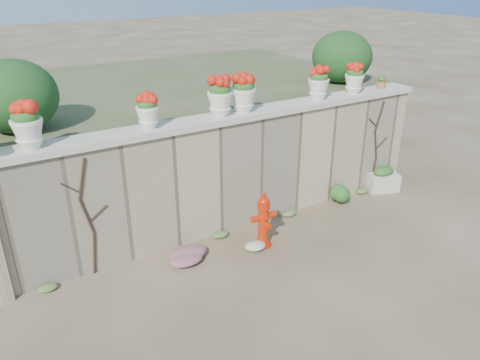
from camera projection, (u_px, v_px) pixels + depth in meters
ground at (295, 271)px, 7.30m from camera, size 80.00×80.00×0.00m
stone_wall at (236, 173)px, 8.29m from camera, size 8.00×0.40×2.00m
wall_cap at (236, 116)px, 7.85m from camera, size 8.10×0.52×0.10m
raised_fill at (166, 126)px, 10.78m from camera, size 9.00×6.00×2.00m
back_shrub_left at (14, 96)px, 7.07m from camera, size 1.30×1.30×1.10m
back_shrub_right at (342, 57)px, 10.18m from camera, size 1.30×1.30×1.10m
vine_left at (88, 217)px, 6.86m from camera, size 0.60×0.04×1.91m
vine_right at (376, 145)px, 9.64m from camera, size 0.60×0.04×1.91m
fire_hydrant at (263, 220)px, 7.77m from camera, size 0.43×0.30×1.00m
planter_box at (383, 179)px, 9.86m from camera, size 0.73×0.56×0.54m
green_shrub at (345, 191)px, 9.28m from camera, size 0.58×0.52×0.55m
magenta_clump at (187, 256)px, 7.49m from camera, size 0.85×0.57×0.23m
white_flowers at (252, 248)px, 7.75m from camera, size 0.49×0.39×0.18m
urn_pot_0 at (27, 125)px, 6.18m from camera, size 0.42×0.42×0.65m
urn_pot_1 at (148, 111)px, 6.99m from camera, size 0.35×0.35×0.54m
urn_pot_2 at (220, 97)px, 7.56m from camera, size 0.41×0.41×0.65m
urn_pot_3 at (243, 93)px, 7.77m from camera, size 0.41×0.41×0.65m
urn_pot_4 at (319, 83)px, 8.53m from camera, size 0.39×0.39×0.61m
urn_pot_5 at (354, 78)px, 8.96m from camera, size 0.37×0.37×0.58m
terracotta_pot at (382, 83)px, 9.39m from camera, size 0.20×0.20×0.24m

